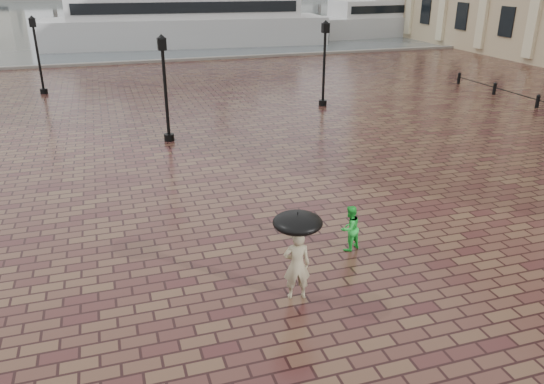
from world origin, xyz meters
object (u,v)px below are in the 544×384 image
Objects in this scene: adult_pedestrian at (297,265)px; ferry_far at (405,15)px; child_pedestrian at (350,228)px; ferry_near at (186,17)px; street_lamps at (172,67)px.

adult_pedestrian is 0.08× the size of ferry_far.
ferry_near is at bearing -115.91° from child_pedestrian.
street_lamps is at bearing -104.43° from child_pedestrian.
street_lamps is 16.99m from child_pedestrian.
street_lamps is 9.14× the size of adult_pedestrian.
adult_pedestrian is 0.06× the size of ferry_near.
child_pedestrian is at bearing -89.13° from ferry_near.
adult_pedestrian is at bearing -91.68° from ferry_near.
street_lamps reaches higher than child_pedestrian.
street_lamps is 0.56× the size of ferry_near.
ferry_near is (2.75, 43.28, 2.07)m from child_pedestrian.
ferry_near is 1.24× the size of ferry_far.
ferry_far is (30.61, 28.46, -0.15)m from street_lamps.
child_pedestrian is at bearing -130.45° from adult_pedestrian.
ferry_far is (28.30, 45.21, 1.55)m from child_pedestrian.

